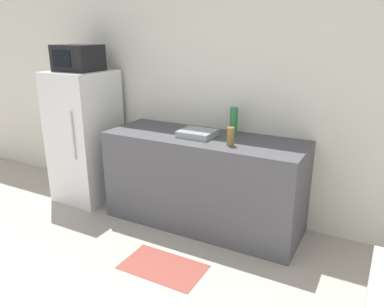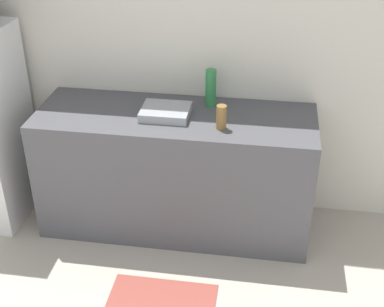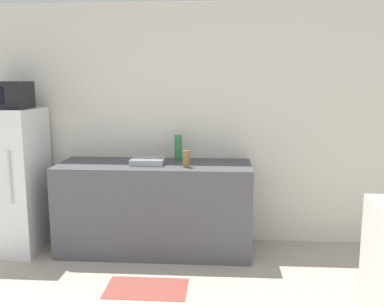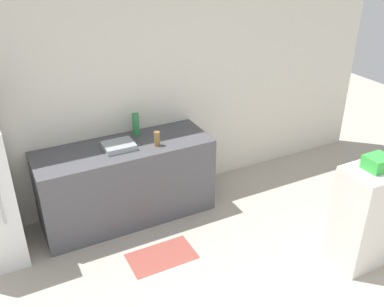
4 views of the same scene
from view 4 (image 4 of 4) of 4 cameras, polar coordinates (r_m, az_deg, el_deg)
The scene contains 8 objects.
wall_back at distance 4.96m, azimuth -13.65°, elevation 5.90°, with size 8.00×0.06×2.60m, color silver.
counter at distance 5.04m, azimuth -8.72°, elevation -3.79°, with size 1.99×0.70×0.94m, color #4C4C51.
sink_basin at distance 4.77m, azimuth -9.74°, elevation 1.02°, with size 0.34×0.28×0.06m, color #9EA3A8.
bottle_tall at distance 4.99m, azimuth -7.49°, elevation 3.82°, with size 0.08×0.08×0.28m, color #2D7F42.
bottle_short at distance 4.76m, azimuth -4.69°, elevation 1.98°, with size 0.07×0.07×0.17m, color olive.
shelf_cabinet at distance 4.73m, azimuth 23.19°, elevation -7.30°, with size 0.82×0.44×1.08m, color white.
basket at distance 4.35m, azimuth 23.49°, elevation -1.14°, with size 0.23×0.20×0.13m, color green.
kitchen_rug at distance 4.68m, azimuth -4.06°, elevation -13.48°, with size 0.71×0.41×0.01m, color #99473D.
Camera 4 is at (-1.01, -1.23, 3.08)m, focal length 40.00 mm.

